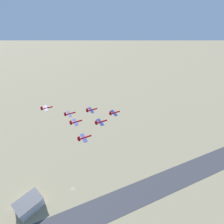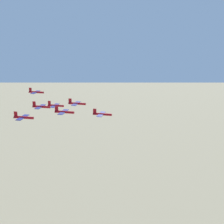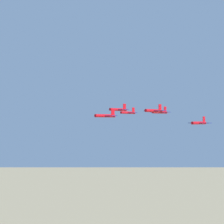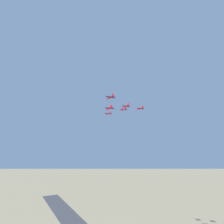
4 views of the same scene
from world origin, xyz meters
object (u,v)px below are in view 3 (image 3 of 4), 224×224
(jet_0, at_px, (106,116))
(jet_2, at_px, (119,110))
(jet_4, at_px, (160,112))
(jet_5, at_px, (128,113))
(jet_1, at_px, (154,111))
(jet_3, at_px, (199,123))

(jet_0, distance_m, jet_2, 19.61)
(jet_4, bearing_deg, jet_5, 0.00)
(jet_0, relative_size, jet_5, 1.00)
(jet_1, distance_m, jet_2, 19.67)
(jet_2, bearing_deg, jet_1, 180.00)
(jet_0, distance_m, jet_4, 33.46)
(jet_0, xyz_separation_m, jet_4, (-31.11, 12.15, 1.98))
(jet_1, bearing_deg, jet_2, -0.00)
(jet_2, xyz_separation_m, jet_4, (-11.98, 15.23, -1.02))
(jet_1, relative_size, jet_4, 1.00)
(jet_1, xyz_separation_m, jet_3, (-11.98, 15.23, -4.81))
(jet_5, bearing_deg, jet_4, -180.00)
(jet_0, height_order, jet_4, jet_4)
(jet_2, relative_size, jet_4, 1.00)
(jet_4, bearing_deg, jet_2, 59.53)
(jet_0, xyz_separation_m, jet_2, (-19.13, -3.08, 3.00))
(jet_0, height_order, jet_1, jet_1)
(jet_0, bearing_deg, jet_3, -120.47)
(jet_3, xyz_separation_m, jet_4, (-7.15, -18.30, 4.74))
(jet_2, height_order, jet_4, jet_2)
(jet_1, xyz_separation_m, jet_5, (-26.28, -21.38, 0.10))
(jet_5, bearing_deg, jet_1, 150.46)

